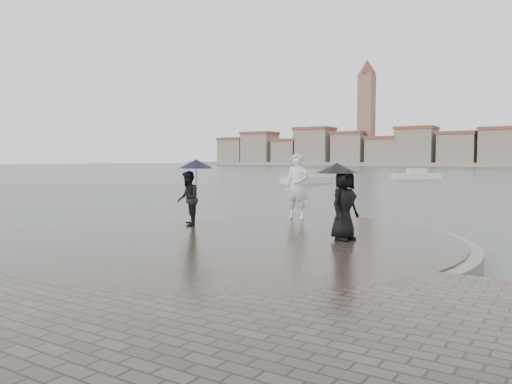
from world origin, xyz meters
The scene contains 7 objects.
ground centered at (0.00, 0.00, 0.00)m, with size 400.00×400.00×0.00m, color #2B3835.
kerb_ring centered at (0.00, 3.50, 0.16)m, with size 12.50×12.50×0.32m, color gray.
quay_tip centered at (0.00, 3.50, 0.18)m, with size 11.90×11.90×0.36m, color #2D261E.
statue centered at (-0.19, 7.68, 1.48)m, with size 0.81×0.53×2.23m, color white.
visitor_left centered at (-2.10, 4.35, 1.50)m, with size 1.31×1.17×2.04m.
visitor_right centered at (2.85, 4.39, 1.50)m, with size 1.19×1.14×1.95m.
boats centered at (0.34, 43.69, 0.38)m, with size 34.75×20.62×1.50m.
Camera 1 is at (7.81, -7.34, 2.41)m, focal length 35.00 mm.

